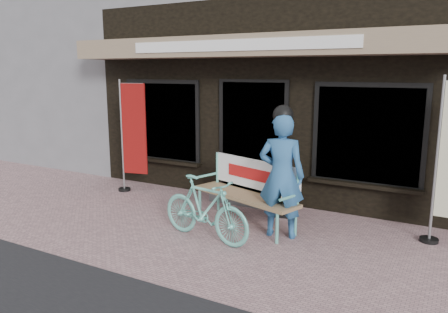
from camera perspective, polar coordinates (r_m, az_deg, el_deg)
The scene contains 8 objects.
ground at distance 6.50m, azimuth -3.95°, elevation -10.08°, with size 70.00×70.00×0.00m, color #A78082.
storefront at distance 10.59m, azimuth 11.01°, elevation 14.44°, with size 7.00×6.77×6.00m.
neighbor_left_near at distance 15.88m, azimuth -19.77°, elevation 13.61°, with size 10.00×7.00×6.40m, color slate.
bench at distance 6.75m, azimuth 3.29°, elevation -4.01°, with size 1.90×1.00×1.00m.
person at distance 6.21m, azimuth 7.52°, elevation -2.18°, with size 0.72×0.54×1.89m.
bicycle at distance 6.16m, azimuth -2.49°, elevation -6.83°, with size 0.43×1.51×0.91m, color #60BDAD.
nobori_red at distance 8.61m, azimuth -11.90°, elevation 2.77°, with size 0.65×0.29×2.19m.
menu_stand at distance 7.10m, azimuth 7.64°, elevation -4.64°, with size 0.43×0.17×0.84m.
Camera 1 is at (3.31, -5.08, 2.36)m, focal length 35.00 mm.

